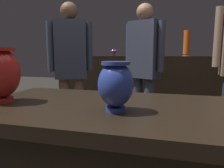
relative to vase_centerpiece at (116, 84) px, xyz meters
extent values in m
cube|color=black|center=(-0.05, 0.09, -0.13)|extent=(1.20, 0.64, 0.05)
cube|color=black|center=(-0.05, 2.29, -0.43)|extent=(2.60, 0.40, 0.95)
cube|color=black|center=(-0.05, 2.29, 0.06)|extent=(2.60, 0.40, 0.04)
cylinder|color=#2D429E|center=(0.00, 0.00, -0.10)|extent=(0.08, 0.08, 0.02)
ellipsoid|color=#2D429E|center=(0.00, 0.00, 0.00)|extent=(0.14, 0.14, 0.17)
cylinder|color=#2D429E|center=(0.00, 0.00, 0.08)|extent=(0.11, 0.11, 0.01)
cylinder|color=red|center=(-0.54, 0.02, -0.09)|extent=(0.09, 0.09, 0.02)
ellipsoid|color=red|center=(-0.54, 0.02, 0.03)|extent=(0.17, 0.17, 0.22)
cylinder|color=#7A388E|center=(-0.57, 2.30, 0.09)|extent=(0.04, 0.04, 0.01)
cylinder|color=#7A388E|center=(-0.57, 2.30, 0.11)|extent=(0.02, 0.02, 0.04)
ellipsoid|color=#7A388E|center=(-0.57, 2.30, 0.15)|extent=(0.11, 0.11, 0.05)
cone|color=#E55B1E|center=(0.47, 2.30, 0.10)|extent=(0.11, 0.11, 0.02)
cylinder|color=#E55B1E|center=(0.47, 2.30, 0.27)|extent=(0.09, 0.09, 0.33)
cylinder|color=red|center=(-1.09, 2.34, 0.09)|extent=(0.05, 0.05, 0.01)
cylinder|color=red|center=(-1.09, 2.34, 0.11)|extent=(0.02, 0.02, 0.04)
ellipsoid|color=red|center=(-1.09, 2.34, 0.16)|extent=(0.12, 0.12, 0.05)
cone|color=orange|center=(-0.05, 2.25, 0.09)|extent=(0.08, 0.08, 0.02)
cylinder|color=orange|center=(-0.05, 2.25, 0.22)|extent=(0.07, 0.07, 0.24)
cylinder|color=#846B56|center=(0.65, 1.38, 0.27)|extent=(0.07, 0.07, 0.55)
cylinder|color=#333847|center=(0.03, 1.45, -0.53)|extent=(0.11, 0.11, 0.76)
cylinder|color=#333847|center=(-0.11, 1.52, -0.53)|extent=(0.11, 0.11, 0.76)
cube|color=#333847|center=(-0.04, 1.49, 0.16)|extent=(0.37, 0.30, 0.60)
sphere|color=#9E7051|center=(-0.04, 1.49, 0.55)|extent=(0.18, 0.18, 0.18)
cylinder|color=#333847|center=(0.14, 1.40, 0.19)|extent=(0.07, 0.07, 0.51)
cylinder|color=#333847|center=(-0.22, 1.57, 0.19)|extent=(0.07, 0.07, 0.51)
cylinder|color=brown|center=(-0.72, 1.27, -0.53)|extent=(0.11, 0.11, 0.76)
cylinder|color=brown|center=(-0.85, 1.21, -0.53)|extent=(0.11, 0.11, 0.76)
cube|color=#333847|center=(-0.79, 1.24, 0.16)|extent=(0.37, 0.30, 0.60)
sphere|color=brown|center=(-0.79, 1.24, 0.55)|extent=(0.18, 0.18, 0.18)
cylinder|color=#333847|center=(-0.61, 1.33, 0.19)|extent=(0.07, 0.07, 0.51)
cylinder|color=#333847|center=(-0.97, 1.15, 0.19)|extent=(0.07, 0.07, 0.51)
camera|label=1|loc=(0.18, -0.75, 0.12)|focal=32.68mm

